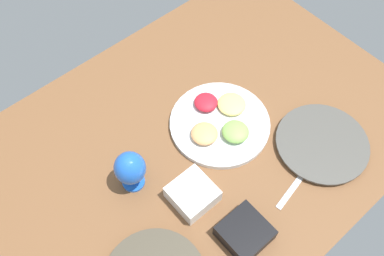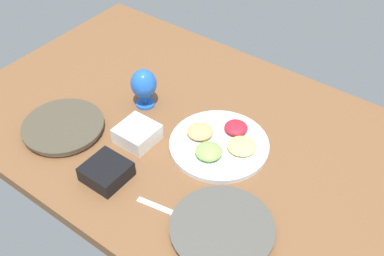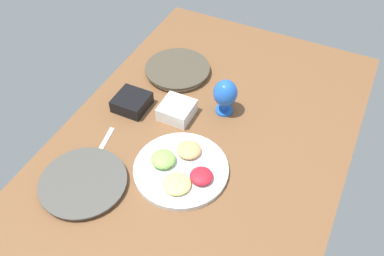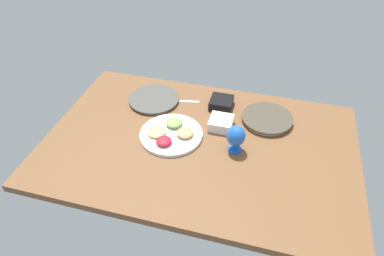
% 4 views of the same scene
% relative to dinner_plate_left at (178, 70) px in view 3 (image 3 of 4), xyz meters
% --- Properties ---
extents(ground_plane, '(1.60, 1.04, 0.04)m').
position_rel_dinner_plate_left_xyz_m(ground_plane, '(0.32, 0.27, -0.04)').
color(ground_plane, brown).
extents(dinner_plate_left, '(0.28, 0.28, 0.03)m').
position_rel_dinner_plate_left_xyz_m(dinner_plate_left, '(0.00, 0.00, 0.00)').
color(dinner_plate_left, beige).
rests_on(dinner_plate_left, ground_plane).
extents(dinner_plate_right, '(0.30, 0.30, 0.02)m').
position_rel_dinner_plate_left_xyz_m(dinner_plate_right, '(0.67, -0.02, -0.00)').
color(dinner_plate_right, silver).
rests_on(dinner_plate_right, ground_plane).
extents(fruit_platter, '(0.33, 0.33, 0.05)m').
position_rel_dinner_plate_left_xyz_m(fruit_platter, '(0.48, 0.26, 0.00)').
color(fruit_platter, silver).
rests_on(fruit_platter, ground_plane).
extents(hurricane_glass_blue, '(0.09, 0.09, 0.15)m').
position_rel_dinner_plate_left_xyz_m(hurricane_glass_blue, '(0.13, 0.28, 0.08)').
color(hurricane_glass_blue, blue).
rests_on(hurricane_glass_blue, ground_plane).
extents(square_bowl_black, '(0.13, 0.13, 0.05)m').
position_rel_dinner_plate_left_xyz_m(square_bowl_black, '(0.27, -0.07, 0.01)').
color(square_bowl_black, black).
rests_on(square_bowl_black, ground_plane).
extents(square_bowl_white, '(0.12, 0.12, 0.06)m').
position_rel_dinner_plate_left_xyz_m(square_bowl_white, '(0.24, 0.12, 0.02)').
color(square_bowl_white, white).
rests_on(square_bowl_white, ground_plane).
extents(fork_by_right_plate, '(0.18, 0.05, 0.01)m').
position_rel_dinner_plate_left_xyz_m(fork_by_right_plate, '(0.50, -0.06, -0.01)').
color(fork_by_right_plate, silver).
rests_on(fork_by_right_plate, ground_plane).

